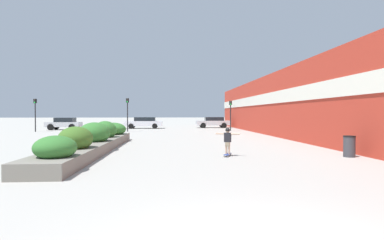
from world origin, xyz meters
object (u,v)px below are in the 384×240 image
at_px(skateboard, 228,155).
at_px(car_center_left, 64,123).
at_px(car_leftmost, 213,122).
at_px(traffic_light_left, 127,109).
at_px(skateboarder, 228,138).
at_px(car_center_right, 144,122).
at_px(traffic_light_far_left, 35,109).
at_px(trash_bin, 349,146).
at_px(traffic_light_right, 231,110).

xyz_separation_m(skateboard, car_center_left, (-14.92, 22.88, 0.69)).
distance_m(car_leftmost, car_center_left, 18.50).
bearing_deg(traffic_light_left, skateboarder, -69.54).
distance_m(skateboard, car_leftmost, 26.98).
bearing_deg(car_leftmost, car_center_right, 97.44).
distance_m(car_leftmost, traffic_light_far_left, 21.20).
bearing_deg(car_center_left, trash_bin, -139.40).
distance_m(skateboard, traffic_light_far_left, 25.43).
height_order(skateboarder, car_center_left, car_center_left).
bearing_deg(traffic_light_far_left, car_leftmost, 21.12).
xyz_separation_m(skateboard, skateboarder, (-0.00, -0.00, 0.72)).
height_order(skateboard, trash_bin, trash_bin).
height_order(car_center_left, traffic_light_right, traffic_light_right).
bearing_deg(traffic_light_far_left, skateboarder, -49.17).
bearing_deg(trash_bin, car_leftmost, 94.27).
bearing_deg(car_center_right, traffic_light_left, 170.54).
distance_m(skateboard, car_center_right, 26.28).
relative_size(car_leftmost, car_center_left, 1.16).
bearing_deg(car_center_left, skateboarder, -146.90).
bearing_deg(car_leftmost, traffic_light_left, 127.77).
relative_size(skateboard, trash_bin, 0.87).
height_order(skateboarder, trash_bin, skateboarder).
bearing_deg(traffic_light_left, traffic_light_right, 1.95).
xyz_separation_m(skateboard, traffic_light_left, (-7.04, 18.87, 2.31)).
height_order(traffic_light_left, traffic_light_far_left, traffic_light_left).
relative_size(car_center_left, car_center_right, 0.81).
bearing_deg(traffic_light_right, car_center_left, 169.13).
distance_m(skateboarder, car_center_right, 26.27).
height_order(skateboarder, traffic_light_far_left, traffic_light_far_left).
relative_size(skateboard, skateboarder, 0.69).
distance_m(skateboarder, traffic_light_far_left, 25.37).
xyz_separation_m(skateboarder, traffic_light_right, (4.01, 19.25, 1.46)).
xyz_separation_m(skateboard, traffic_light_right, (4.01, 19.25, 2.18)).
bearing_deg(traffic_light_left, traffic_light_far_left, 178.26).
distance_m(trash_bin, car_center_left, 30.93).
relative_size(skateboard, traffic_light_far_left, 0.23).
bearing_deg(traffic_light_far_left, skateboard, -49.17).
relative_size(trash_bin, traffic_light_right, 0.28).
bearing_deg(car_center_right, trash_bin, -156.98).
relative_size(car_leftmost, car_center_right, 0.94).
bearing_deg(skateboard, car_leftmost, 107.75).
bearing_deg(traffic_light_left, car_center_right, 80.54).
distance_m(trash_bin, traffic_light_right, 19.97).
xyz_separation_m(trash_bin, traffic_light_right, (-1.19, 19.85, 1.79)).
distance_m(skateboarder, traffic_light_right, 19.72).
height_order(car_leftmost, traffic_light_far_left, traffic_light_far_left).
xyz_separation_m(car_center_right, traffic_light_left, (-1.12, -6.72, 1.62)).
distance_m(car_leftmost, car_center_right, 9.16).
xyz_separation_m(skateboard, trash_bin, (5.21, -0.60, 0.39)).
distance_m(trash_bin, traffic_light_left, 23.08).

